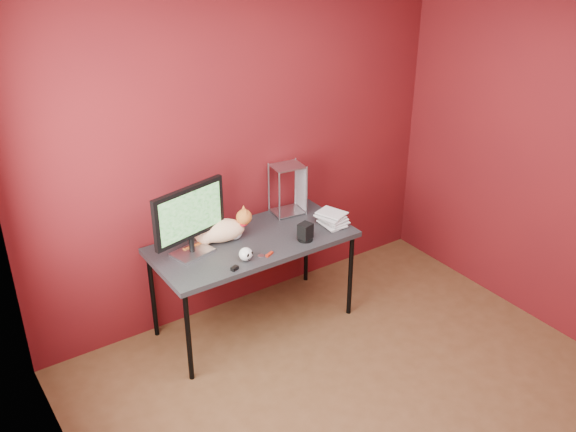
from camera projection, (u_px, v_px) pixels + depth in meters
room at (404, 222)px, 3.46m from camera, size 3.52×3.52×2.61m
desk at (253, 246)px, 4.74m from camera, size 1.50×0.70×0.75m
monitor at (190, 218)px, 4.41m from camera, size 0.59×0.25×0.51m
cat at (221, 230)px, 4.67m from camera, size 0.53×0.29×0.25m
skull_mug at (246, 254)px, 4.44m from camera, size 0.10×0.10×0.09m
speaker at (305, 233)px, 4.69m from camera, size 0.12×0.12×0.13m
book_stack at (326, 162)px, 4.67m from camera, size 0.22×0.25×1.06m
wire_rack at (288, 189)px, 5.03m from camera, size 0.26×0.22×0.41m
pocket_knife at (269, 254)px, 4.52m from camera, size 0.07×0.05×0.01m
black_gadget at (235, 268)px, 4.34m from camera, size 0.06×0.05×0.03m
washer at (261, 256)px, 4.51m from camera, size 0.05×0.05×0.00m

